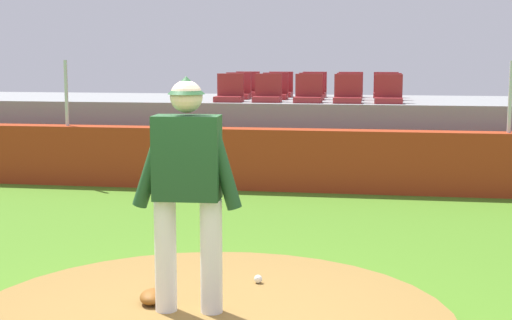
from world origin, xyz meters
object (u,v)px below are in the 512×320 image
Objects in this scene: baseball at (258,279)px; stadium_chair_5 at (238,91)px; stadium_chair_7 at (311,91)px; stadium_chair_2 at (308,94)px; stadium_chair_12 at (314,89)px; fielding_glove at (152,297)px; stadium_chair_8 at (349,92)px; pitcher at (187,177)px; stadium_chair_9 at (388,92)px; stadium_chair_1 at (268,93)px; stadium_chair_0 at (230,93)px; stadium_chair_4 at (388,94)px; stadium_chair_14 at (386,90)px; stadium_chair_13 at (350,89)px; stadium_chair_6 at (275,91)px; stadium_chair_10 at (247,89)px; stadium_chair_11 at (280,89)px; stadium_chair_3 at (348,94)px.

stadium_chair_5 is (-1.66, 7.80, 1.29)m from baseball.
stadium_chair_2 is at bearing 91.95° from stadium_chair_7.
stadium_chair_2 and stadium_chair_7 have the same top height.
stadium_chair_12 is (-0.02, 0.87, 0.00)m from stadium_chair_7.
fielding_glove is 0.60× the size of stadium_chair_8.
stadium_chair_9 is (1.60, 8.60, 0.26)m from pitcher.
stadium_chair_1 and stadium_chair_9 have the same top height.
stadium_chair_0 is 2.96m from stadium_chair_9.
stadium_chair_8 is at bearing 179.22° from stadium_chair_5.
stadium_chair_4 is at bearing 129.56° from stadium_chair_12.
stadium_chair_2 is at bearing 0.23° from stadium_chair_4.
pitcher is at bearing 84.13° from stadium_chair_8.
pitcher is at bearing 89.10° from stadium_chair_12.
stadium_chair_14 is (2.80, 0.84, 0.00)m from stadium_chair_5.
stadium_chair_14 is (0.69, -0.02, 0.00)m from stadium_chair_13.
stadium_chair_6 is (-0.18, 8.44, 1.27)m from fielding_glove.
baseball is 0.15× the size of stadium_chair_10.
stadium_chair_9 is (1.40, 0.89, 0.00)m from stadium_chair_2.
stadium_chair_6 and stadium_chair_8 have the same top height.
baseball is 0.25× the size of fielding_glove.
stadium_chair_2 is 1.75m from stadium_chair_12.
stadium_chair_9 is at bearing 163.06° from stadium_chair_10.
stadium_chair_0 is at bearing 52.28° from stadium_chair_12.
stadium_chair_10 is (-1.21, 9.45, 0.26)m from pitcher.
stadium_chair_0 is (-1.64, 6.89, 1.29)m from baseball.
stadium_chair_5 and stadium_chair_14 have the same top height.
stadium_chair_8 is at bearing 148.74° from stadium_chair_11.
stadium_chair_6 is (0.72, -0.03, 0.00)m from stadium_chair_5.
stadium_chair_12 reaches higher than fielding_glove.
stadium_chair_1 and stadium_chair_11 have the same top height.
stadium_chair_6 is at bearing 0.57° from stadium_chair_9.
stadium_chair_3 is (0.47, 6.88, 1.29)m from baseball.
stadium_chair_10 is at bearing -91.98° from stadium_chair_5.
stadium_chair_13 is (2.08, 0.00, 0.00)m from stadium_chair_10.
stadium_chair_8 is (0.71, -0.02, 0.00)m from stadium_chair_7.
stadium_chair_6 is 1.00× the size of stadium_chair_8.
stadium_chair_4 is at bearing 148.23° from stadium_chair_10.
pitcher is 9.50m from stadium_chair_13.
stadium_chair_10 is at bearing 0.10° from stadium_chair_13.
stadium_chair_2 is (0.73, -0.03, 0.00)m from stadium_chair_1.
stadium_chair_6 and stadium_chair_12 have the same top height.
stadium_chair_13 is (-0.73, 0.86, 0.00)m from stadium_chair_9.
stadium_chair_7 and stadium_chair_14 have the same top height.
stadium_chair_14 is at bearing -110.97° from stadium_chair_3.
stadium_chair_5 and stadium_chair_10 have the same top height.
stadium_chair_5 is 2.92m from stadium_chair_14.
pitcher reaches higher than stadium_chair_12.
baseball is 8.89m from stadium_chair_10.
fielding_glove is 0.60× the size of stadium_chair_14.
stadium_chair_9 is (2.84, -0.01, 0.00)m from stadium_chair_5.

